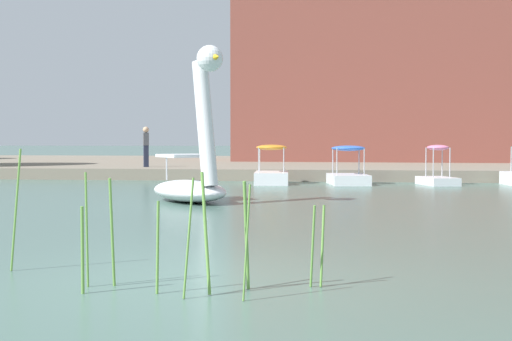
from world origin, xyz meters
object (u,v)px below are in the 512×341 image
at_px(pedal_boat_pink, 438,174).
at_px(person_on_path, 146,145).
at_px(pedal_boat_orange, 271,171).
at_px(pedal_boat_blue, 348,172).
at_px(swan_boat, 193,169).

bearing_deg(pedal_boat_pink, person_on_path, 163.31).
distance_m(pedal_boat_orange, pedal_boat_blue, 2.81).
relative_size(pedal_boat_blue, pedal_boat_pink, 1.20).
relative_size(swan_boat, pedal_boat_pink, 2.00).
bearing_deg(pedal_boat_orange, pedal_boat_pink, 1.25).
bearing_deg(swan_boat, pedal_boat_pink, 48.11).
distance_m(pedal_boat_pink, person_on_path, 12.46).
relative_size(swan_boat, pedal_boat_blue, 1.67).
height_order(swan_boat, person_on_path, swan_boat).
relative_size(swan_boat, person_on_path, 2.21).
bearing_deg(pedal_boat_blue, swan_boat, -116.70).
bearing_deg(pedal_boat_blue, pedal_boat_orange, -178.97).
xyz_separation_m(pedal_boat_pink, person_on_path, (-11.90, 3.57, 1.02)).
bearing_deg(swan_boat, pedal_boat_blue, 63.30).
height_order(swan_boat, pedal_boat_pink, swan_boat).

